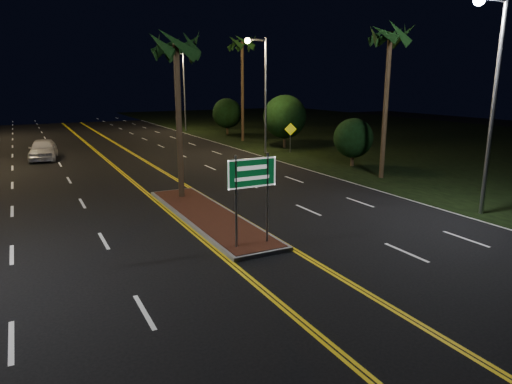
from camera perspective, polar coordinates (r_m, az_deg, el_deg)
ground at (r=13.88m, az=4.84°, el=-10.63°), size 120.00×120.00×0.00m
grass_right at (r=51.58m, az=18.50°, el=6.57°), size 40.00×110.00×0.01m
median_island at (r=19.75m, az=-6.04°, el=-2.96°), size 2.25×10.25×0.17m
highway_sign at (r=15.45m, az=-0.51°, el=1.32°), size 1.80×0.08×3.20m
streetlight_right_near at (r=21.56m, az=27.24°, el=12.05°), size 1.91×0.44×9.00m
streetlight_right_mid at (r=37.03m, az=0.69°, el=13.54°), size 1.91×0.44×9.00m
streetlight_right_far at (r=55.48m, az=-9.36°, el=13.38°), size 1.91×0.44×9.00m
palm_median at (r=22.30m, az=-9.98°, el=17.48°), size 2.40×2.40×8.30m
palm_right_near at (r=28.41m, az=16.44°, el=18.17°), size 2.40×2.40×9.30m
palm_right_far at (r=45.29m, az=-1.74°, el=17.96°), size 2.40×2.40×10.30m
shrub_near at (r=32.18m, az=12.07°, el=6.62°), size 2.70×2.70×3.30m
shrub_mid at (r=40.55m, az=3.61°, el=9.38°), size 3.78×3.78×4.62m
shrub_far at (r=51.13m, az=-3.63°, el=9.80°), size 3.24×3.24×3.96m
car_near at (r=37.88m, az=-25.09°, el=5.05°), size 3.03×5.67×1.80m
warning_sign at (r=37.91m, az=4.33°, el=7.32°), size 0.97×0.35×2.42m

